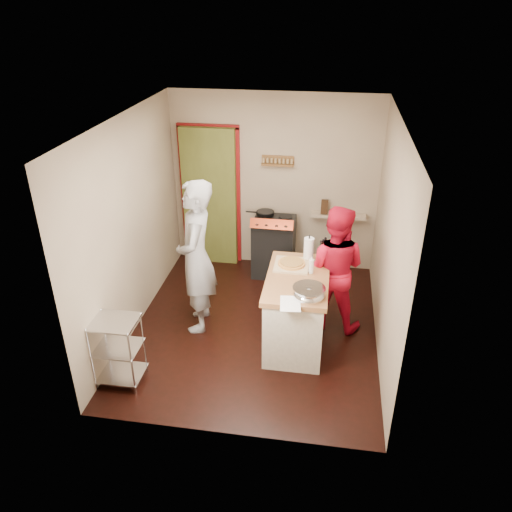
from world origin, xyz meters
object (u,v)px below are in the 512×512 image
at_px(person_red, 334,268).
at_px(stove, 274,246).
at_px(wire_shelving, 118,348).
at_px(island, 297,308).
at_px(person_stripe, 196,257).

bearing_deg(person_red, stove, -41.59).
xyz_separation_m(stove, wire_shelving, (-1.33, -2.62, -0.01)).
distance_m(stove, island, 1.70).
distance_m(stove, person_stripe, 1.72).
relative_size(wire_shelving, person_stripe, 0.42).
xyz_separation_m(person_stripe, person_red, (1.63, 0.27, -0.16)).
xyz_separation_m(stove, person_red, (0.88, -1.19, 0.35)).
bearing_deg(island, wire_shelving, -151.30).
xyz_separation_m(wire_shelving, person_red, (2.21, 1.43, 0.37)).
bearing_deg(island, stove, 106.26).
distance_m(stove, wire_shelving, 2.94).
bearing_deg(stove, island, -73.74).
bearing_deg(person_stripe, island, 73.48).
relative_size(person_stripe, person_red, 1.20).
height_order(wire_shelving, island, island).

